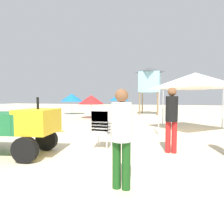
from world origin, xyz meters
The scene contains 11 objects.
ground centered at (0.00, 0.00, 0.00)m, with size 80.00×80.00×0.00m, color beige.
utility_cart centered at (-1.74, -0.27, 0.78)m, with size 2.73×1.71×1.50m.
stacked_plastic_chairs centered at (0.33, 1.01, 0.70)m, with size 0.48×0.48×1.20m.
surfboard_pile centered at (-3.47, 2.99, 0.20)m, with size 2.44×0.88×0.40m.
lifeguard_near_left centered at (1.54, -1.24, 0.93)m, with size 0.32×0.32×1.62m.
lifeguard_near_center centered at (2.27, 1.20, 1.02)m, with size 0.32×0.32×1.76m.
popup_canopy centered at (3.18, 5.20, 2.25)m, with size 2.92×2.92×2.60m.
lifeguard_tower centered at (0.16, 13.82, 3.13)m, with size 1.98×1.98×4.25m.
beach_umbrella_left centered at (-2.19, 11.91, 1.55)m, with size 1.73×1.73×1.86m.
beach_umbrella_mid centered at (-3.52, 9.03, 1.37)m, with size 1.93×1.93×1.71m.
beach_umbrella_far centered at (-6.69, 11.80, 1.54)m, with size 2.07×2.07×1.90m.
Camera 1 is at (2.34, -4.24, 1.48)m, focal length 31.38 mm.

